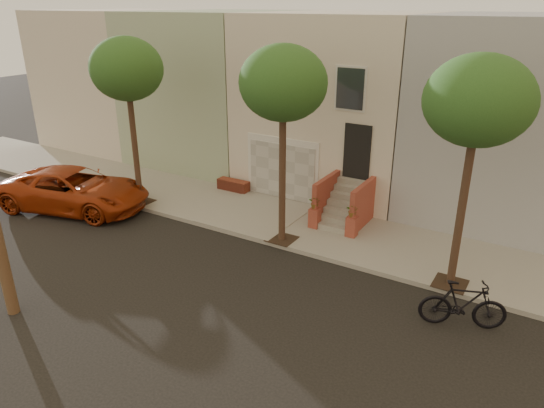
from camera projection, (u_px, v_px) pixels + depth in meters
The scene contains 9 objects.
ground at pixel (183, 288), 14.10m from camera, with size 90.00×90.00×0.00m, color black.
sidewalk at pixel (278, 220), 18.31m from camera, with size 40.00×3.70×0.15m, color gray.
house_row at pixel (346, 98), 21.59m from camera, with size 33.10×11.70×7.00m.
tree_left at pixel (127, 70), 17.84m from camera, with size 2.70×2.57×6.30m.
tree_mid at pixel (283, 85), 14.73m from camera, with size 2.70×2.57×6.30m.
tree_right at pixel (478, 103), 12.10m from camera, with size 2.70×2.57×6.30m.
utility_pole at pixel (499, 219), 5.78m from camera, with size 23.60×1.22×10.00m.
pickup_truck at pixel (75, 190), 19.19m from camera, with size 2.65×5.75×1.60m, color #9D310E.
motorcycle at pixel (463, 304), 12.20m from camera, with size 0.59×2.10×1.26m, color black.
Camera 1 is at (8.47, -9.09, 7.53)m, focal length 32.79 mm.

